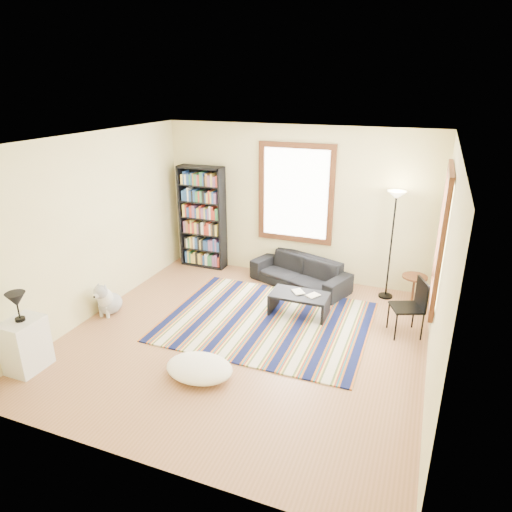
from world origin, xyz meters
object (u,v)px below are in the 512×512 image
(floor_cushion, at_px, (199,368))
(side_table, at_px, (413,291))
(coffee_table, at_px, (299,304))
(sofa, at_px, (300,272))
(bookshelf, at_px, (202,218))
(floor_lamp, at_px, (391,246))
(white_cabinet, at_px, (26,345))
(folding_chair, at_px, (406,308))
(dog, at_px, (109,297))

(floor_cushion, distance_m, side_table, 3.81)
(coffee_table, relative_size, side_table, 1.67)
(sofa, distance_m, coffee_table, 1.10)
(bookshelf, distance_m, floor_lamp, 3.60)
(floor_cushion, relative_size, side_table, 1.62)
(side_table, xyz_separation_m, white_cabinet, (-4.50, -3.64, 0.08))
(sofa, bearing_deg, folding_chair, -9.75)
(coffee_table, bearing_deg, floor_cushion, -109.55)
(coffee_table, relative_size, folding_chair, 1.05)
(bookshelf, bearing_deg, white_cabinet, -96.71)
(side_table, bearing_deg, sofa, 177.13)
(white_cabinet, bearing_deg, coffee_table, 43.68)
(folding_chair, distance_m, white_cabinet, 5.18)
(floor_cushion, relative_size, floor_lamp, 0.47)
(folding_chair, bearing_deg, bookshelf, 138.44)
(coffee_table, bearing_deg, sofa, 105.61)
(folding_chair, bearing_deg, sofa, 127.61)
(bookshelf, height_order, floor_lamp, bookshelf)
(floor_lamp, bearing_deg, folding_chair, -71.75)
(bookshelf, distance_m, floor_cushion, 3.84)
(folding_chair, bearing_deg, floor_cushion, -162.10)
(sofa, height_order, dog, dog)
(floor_lamp, distance_m, white_cabinet, 5.62)
(floor_cushion, xyz_separation_m, white_cabinet, (-2.13, -0.66, 0.24))
(bookshelf, bearing_deg, floor_cushion, -63.67)
(folding_chair, bearing_deg, coffee_table, 156.52)
(coffee_table, height_order, side_table, side_table)
(floor_lamp, bearing_deg, white_cabinet, -136.63)
(sofa, height_order, coffee_table, sofa)
(folding_chair, xyz_separation_m, dog, (-4.44, -1.02, -0.16))
(white_cabinet, bearing_deg, folding_chair, 31.28)
(bookshelf, height_order, dog, bookshelf)
(floor_lamp, bearing_deg, floor_cushion, -121.32)
(floor_cushion, distance_m, floor_lamp, 3.81)
(coffee_table, xyz_separation_m, floor_lamp, (1.22, 1.16, 0.75))
(floor_lamp, height_order, white_cabinet, floor_lamp)
(dog, bearing_deg, floor_cushion, -25.37)
(bookshelf, xyz_separation_m, floor_lamp, (3.59, -0.17, -0.07))
(coffee_table, distance_m, floor_cushion, 2.14)
(coffee_table, distance_m, folding_chair, 1.62)
(coffee_table, xyz_separation_m, side_table, (1.66, 0.96, 0.09))
(floor_lamp, bearing_deg, bookshelf, 177.29)
(coffee_table, distance_m, side_table, 1.92)
(floor_cushion, xyz_separation_m, side_table, (2.37, 2.98, 0.16))
(sofa, relative_size, dog, 3.30)
(folding_chair, relative_size, dog, 1.56)
(side_table, distance_m, white_cabinet, 5.79)
(sofa, height_order, white_cabinet, white_cabinet)
(floor_cushion, distance_m, white_cabinet, 2.24)
(white_cabinet, bearing_deg, floor_cushion, 17.61)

